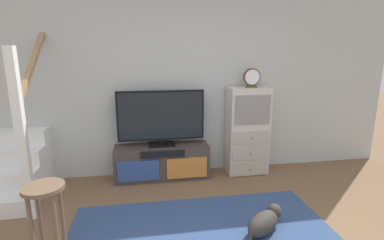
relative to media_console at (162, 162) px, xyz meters
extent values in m
cube|color=#B2B7B2|center=(0.30, 0.27, 1.11)|extent=(6.40, 0.12, 2.70)
cube|color=#423833|center=(0.00, 0.01, 0.00)|extent=(1.30, 0.36, 0.47)
cube|color=#2D4784|center=(-0.33, -0.18, -0.04)|extent=(0.55, 0.02, 0.28)
cube|color=#BC7533|center=(0.33, -0.18, -0.04)|extent=(0.55, 0.02, 0.28)
cube|color=black|center=(0.00, -0.18, 0.18)|extent=(0.59, 0.02, 0.09)
cube|color=black|center=(0.00, 0.03, 0.25)|extent=(0.36, 0.22, 0.02)
cylinder|color=black|center=(0.00, 0.03, 0.29)|extent=(0.05, 0.05, 0.06)
cube|color=black|center=(0.00, 0.03, 0.66)|extent=(1.18, 0.05, 0.68)
cube|color=black|center=(0.00, 0.00, 0.66)|extent=(1.13, 0.01, 0.63)
cube|color=beige|center=(1.24, 0.02, 0.39)|extent=(0.58, 0.34, 1.26)
cube|color=#ADA497|center=(1.24, -0.16, -0.12)|extent=(0.53, 0.02, 0.19)
sphere|color=olive|center=(1.24, -0.18, -0.12)|extent=(0.03, 0.03, 0.03)
cube|color=#ADA497|center=(1.24, -0.16, 0.11)|extent=(0.53, 0.02, 0.19)
sphere|color=olive|center=(1.24, -0.18, 0.11)|extent=(0.03, 0.03, 0.03)
cube|color=#ADA497|center=(1.24, -0.16, 0.34)|extent=(0.53, 0.02, 0.19)
sphere|color=olive|center=(1.24, -0.18, 0.34)|extent=(0.03, 0.03, 0.03)
cube|color=gray|center=(1.24, -0.16, 0.74)|extent=(0.49, 0.02, 0.40)
cube|color=#4C3823|center=(1.26, 0.00, 1.04)|extent=(0.15, 0.08, 0.02)
cylinder|color=brown|center=(1.26, 0.00, 1.17)|extent=(0.24, 0.04, 0.24)
cylinder|color=silver|center=(1.26, -0.03, 1.17)|extent=(0.21, 0.01, 0.21)
cube|color=white|center=(-1.95, -0.14, 0.05)|extent=(0.90, 0.26, 0.57)
cube|color=white|center=(-1.95, 0.12, 0.14)|extent=(0.90, 0.26, 0.76)
cube|color=white|center=(-1.95, 0.38, 0.24)|extent=(0.90, 0.26, 0.95)
cube|color=white|center=(-1.45, -0.79, 0.66)|extent=(0.09, 0.09, 1.80)
cube|color=#9E7547|center=(-1.45, -0.14, 1.46)|extent=(0.06, 1.33, 0.99)
cylinder|color=brown|center=(-1.16, -1.56, 0.08)|extent=(0.04, 0.04, 0.63)
cylinder|color=brown|center=(-0.97, -1.56, 0.08)|extent=(0.04, 0.04, 0.63)
cylinder|color=brown|center=(-1.16, -1.37, 0.08)|extent=(0.04, 0.04, 0.63)
cylinder|color=brown|center=(-0.97, -1.37, 0.08)|extent=(0.04, 0.04, 0.63)
cylinder|color=brown|center=(-1.07, -1.47, 0.41)|extent=(0.34, 0.34, 0.03)
ellipsoid|color=#332D28|center=(0.89, -1.47, -0.13)|extent=(0.47, 0.42, 0.22)
sphere|color=#332D28|center=(1.06, -1.35, -0.08)|extent=(0.15, 0.15, 0.15)
cylinder|color=#332D28|center=(0.72, -1.59, -0.16)|extent=(0.10, 0.09, 0.16)
camera|label=1|loc=(-0.21, -3.83, 1.50)|focal=26.99mm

